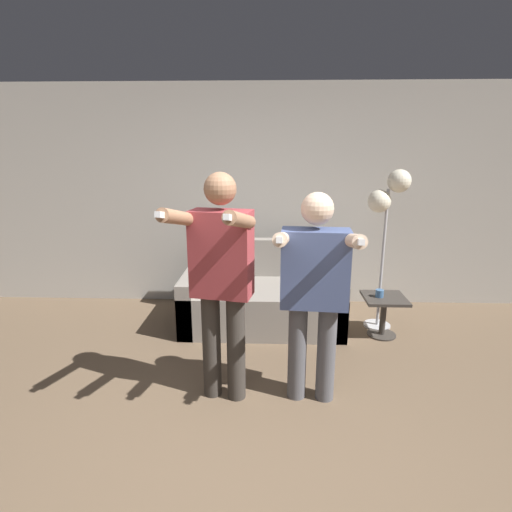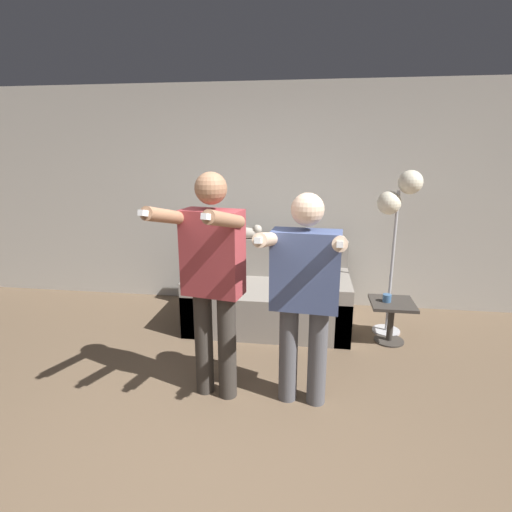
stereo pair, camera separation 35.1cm
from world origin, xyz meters
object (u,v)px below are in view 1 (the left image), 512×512
at_px(couch, 263,299).
at_px(cup, 380,293).
at_px(person_left, 221,274).
at_px(person_right, 314,284).
at_px(cat, 234,233).
at_px(side_table, 384,308).
at_px(floor_lamp, 388,203).

relative_size(couch, cup, 20.63).
xyz_separation_m(person_left, person_right, (0.67, -0.00, -0.07)).
xyz_separation_m(couch, person_right, (0.39, -1.38, 0.65)).
distance_m(cat, side_table, 1.81).
bearing_deg(person_left, cup, 47.91).
relative_size(couch, person_left, 0.98).
height_order(floor_lamp, cup, floor_lamp).
relative_size(person_left, cat, 3.26).
xyz_separation_m(person_right, cat, (-0.73, 1.74, 0.01)).
distance_m(cat, floor_lamp, 1.69).
bearing_deg(couch, person_left, -101.17).
height_order(person_left, floor_lamp, person_left).
bearing_deg(cup, cat, 157.41).
xyz_separation_m(couch, person_left, (-0.27, -1.38, 0.72)).
relative_size(cat, floor_lamp, 0.31).
bearing_deg(couch, person_right, -74.08).
bearing_deg(cup, floor_lamp, 71.78).
bearing_deg(floor_lamp, person_right, -122.91).
relative_size(person_left, person_right, 1.08).
xyz_separation_m(person_right, side_table, (0.84, 1.11, -0.63)).
xyz_separation_m(cat, floor_lamp, (1.59, -0.40, 0.40)).
relative_size(couch, cat, 3.21).
relative_size(cat, side_table, 1.25).
xyz_separation_m(floor_lamp, side_table, (-0.02, -0.22, -1.04)).
bearing_deg(couch, cat, 132.98).
height_order(couch, person_left, person_left).
bearing_deg(side_table, person_right, -127.25).
distance_m(couch, floor_lamp, 1.64).
relative_size(floor_lamp, side_table, 3.97).
bearing_deg(person_left, couch, 89.49).
bearing_deg(person_right, side_table, 57.29).
relative_size(person_left, cup, 20.96).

